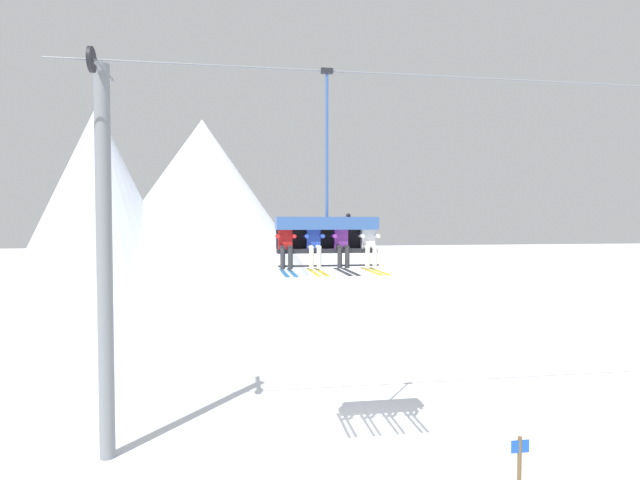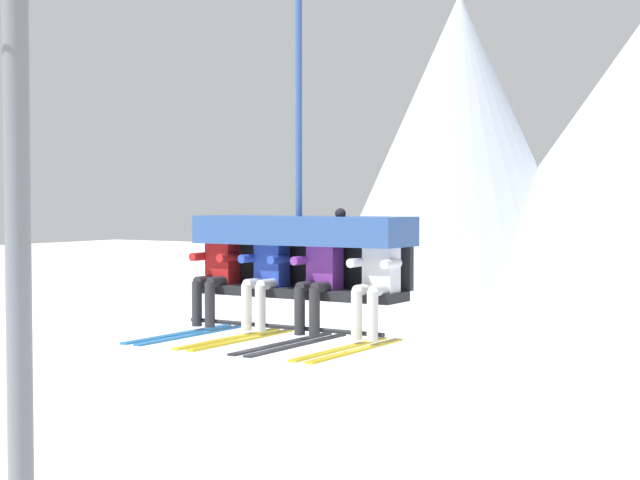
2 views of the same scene
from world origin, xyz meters
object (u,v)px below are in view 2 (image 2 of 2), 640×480
Objects in this scene: chairlift_chair at (303,239)px; skier_purple at (319,272)px; skier_blue at (265,272)px; skier_red at (215,269)px; skier_white at (375,277)px; lift_tower_near at (18,275)px.

skier_purple is (0.33, -0.21, -0.32)m from chairlift_chair.
chairlift_chair is 2.72× the size of skier_blue.
skier_red is 1.00× the size of skier_white.
chairlift_chair reaches higher than skier_white.
skier_red is at bearing 180.00° from skier_white.
skier_blue is 1.32m from skier_white.
lift_tower_near is at bearing 170.52° from skier_purple.
chairlift_chair is 0.51m from skier_purple.
skier_purple is (0.66, 0.01, 0.02)m from skier_blue.
chairlift_chair is 1.07m from skier_white.
skier_red is at bearing 180.00° from skier_blue.
chairlift_chair reaches higher than skier_blue.
skier_purple reaches higher than skier_red.
chairlift_chair is 0.53m from skier_blue.
lift_tower_near is at bearing 169.18° from skier_blue.
skier_blue is (4.88, -0.93, 0.29)m from lift_tower_near.
skier_red is 1.00× the size of skier_purple.
skier_red is 1.32m from skier_purple.
chairlift_chair reaches higher than skier_red.
chairlift_chair is 2.72× the size of skier_purple.
lift_tower_near is at bearing 167.53° from skier_red.
skier_white is at bearing 0.00° from skier_red.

